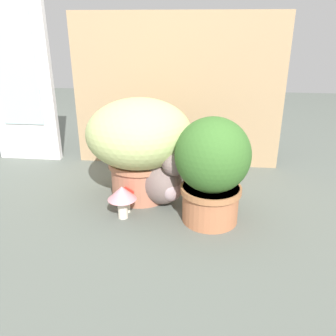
{
  "coord_description": "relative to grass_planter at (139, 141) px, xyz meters",
  "views": [
    {
      "loc": [
        0.22,
        -1.33,
        0.76
      ],
      "look_at": [
        0.06,
        0.07,
        0.18
      ],
      "focal_mm": 37.51,
      "sensor_mm": 36.0,
      "label": 1
    }
  ],
  "objects": [
    {
      "name": "ground_plane",
      "position": [
        0.07,
        -0.15,
        -0.27
      ],
      "size": [
        6.0,
        6.0,
        0.0
      ],
      "primitive_type": "plane",
      "color": "#565C55"
    },
    {
      "name": "cardboard_backdrop",
      "position": [
        0.13,
        0.43,
        0.14
      ],
      "size": [
        1.14,
        0.03,
        0.82
      ],
      "primitive_type": "cube",
      "color": "tan",
      "rests_on": "ground"
    },
    {
      "name": "window_panel_white",
      "position": [
        -0.75,
        0.43,
        0.21
      ],
      "size": [
        0.37,
        0.05,
        0.95
      ],
      "color": "white",
      "rests_on": "ground"
    },
    {
      "name": "grass_planter",
      "position": [
        0.0,
        0.0,
        0.0
      ],
      "size": [
        0.47,
        0.47,
        0.46
      ],
      "color": "#B16D53",
      "rests_on": "ground"
    },
    {
      "name": "leafy_planter",
      "position": [
        0.32,
        -0.19,
        -0.04
      ],
      "size": [
        0.3,
        0.3,
        0.44
      ],
      "color": "#B06A46",
      "rests_on": "ground"
    },
    {
      "name": "cat",
      "position": [
        0.1,
        -0.07,
        -0.15
      ],
      "size": [
        0.31,
        0.34,
        0.32
      ],
      "color": "slate",
      "rests_on": "ground"
    },
    {
      "name": "mushroom_ornament_pink",
      "position": [
        -0.04,
        -0.21,
        -0.17
      ],
      "size": [
        0.12,
        0.12,
        0.14
      ],
      "color": "#EEE0C9",
      "rests_on": "ground"
    },
    {
      "name": "mushroom_ornament_red",
      "position": [
        -0.03,
        -0.16,
        -0.19
      ],
      "size": [
        0.07,
        0.07,
        0.12
      ],
      "color": "silver",
      "rests_on": "ground"
    }
  ]
}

